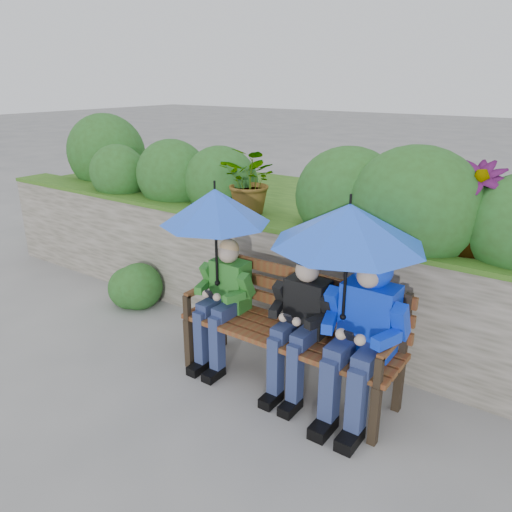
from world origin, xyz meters
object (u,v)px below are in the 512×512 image
Objects in this scene: boy_left at (223,296)px; boy_middle at (301,319)px; park_bench at (293,323)px; umbrella_right at (349,225)px; boy_right at (363,325)px; umbrella_left at (215,206)px.

boy_middle is (0.70, -0.00, 0.01)m from boy_left.
umbrella_right is (0.44, -0.09, 0.85)m from park_bench.
boy_middle is 0.48m from boy_right.
umbrella_right reaches higher than boy_left.
boy_right is 1.18× the size of umbrella_right.
boy_middle is 0.90× the size of boy_right.
park_bench is 0.61m from boy_left.
umbrella_left is 1.08m from umbrella_right.
umbrella_right is (-0.14, -0.02, 0.66)m from boy_right.
boy_left is (-0.60, -0.07, 0.09)m from park_bench.
boy_left is at bearing 179.88° from boy_middle.
umbrella_left reaches higher than park_bench.
umbrella_right is (0.33, -0.02, 0.75)m from boy_middle.
umbrella_left is (-0.75, -0.01, 0.72)m from boy_middle.
boy_left is 1.28m from umbrella_right.
umbrella_right reaches higher than boy_middle.
boy_right is (0.58, -0.07, 0.19)m from park_bench.
umbrella_left is at bearing -178.87° from boy_middle.
boy_middle is 0.82m from umbrella_right.
umbrella_left reaches higher than boy_right.
boy_middle is 1.04m from umbrella_left.
umbrella_left is at bearing -179.25° from boy_right.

